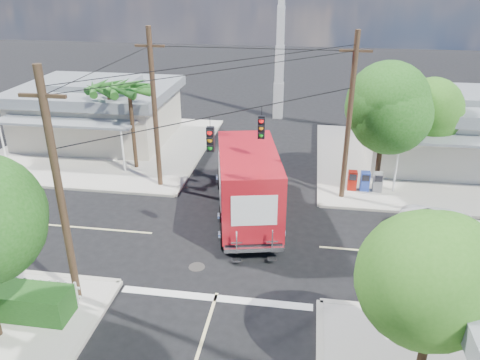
# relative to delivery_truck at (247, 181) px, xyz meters

# --- Properties ---
(ground) EXTENTS (120.00, 120.00, 0.00)m
(ground) POSITION_rel_delivery_truck_xyz_m (-0.28, -2.49, -1.93)
(ground) COLOR black
(ground) RESTS_ON ground
(sidewalk_ne) EXTENTS (14.12, 14.12, 0.14)m
(sidewalk_ne) POSITION_rel_delivery_truck_xyz_m (10.60, 8.39, -1.86)
(sidewalk_ne) COLOR #ACA79C
(sidewalk_ne) RESTS_ON ground
(sidewalk_nw) EXTENTS (14.12, 14.12, 0.14)m
(sidewalk_nw) POSITION_rel_delivery_truck_xyz_m (-11.16, 8.39, -1.86)
(sidewalk_nw) COLOR #ACA79C
(sidewalk_nw) RESTS_ON ground
(road_markings) EXTENTS (32.00, 32.00, 0.01)m
(road_markings) POSITION_rel_delivery_truck_xyz_m (-0.28, -3.96, -1.93)
(road_markings) COLOR beige
(road_markings) RESTS_ON ground
(building_ne) EXTENTS (11.80, 10.20, 4.50)m
(building_ne) POSITION_rel_delivery_truck_xyz_m (12.22, 9.48, 0.39)
(building_ne) COLOR beige
(building_ne) RESTS_ON sidewalk_ne
(building_nw) EXTENTS (10.80, 10.20, 4.30)m
(building_nw) POSITION_rel_delivery_truck_xyz_m (-12.28, 9.98, 0.29)
(building_nw) COLOR beige
(building_nw) RESTS_ON sidewalk_nw
(radio_tower) EXTENTS (0.80, 0.80, 17.00)m
(radio_tower) POSITION_rel_delivery_truck_xyz_m (0.22, 17.51, 3.71)
(radio_tower) COLOR silver
(radio_tower) RESTS_ON ground
(tree_ne_front) EXTENTS (4.21, 4.14, 6.66)m
(tree_ne_front) POSITION_rel_delivery_truck_xyz_m (6.93, 4.27, 2.83)
(tree_ne_front) COLOR #422D1C
(tree_ne_front) RESTS_ON sidewalk_ne
(tree_ne_back) EXTENTS (3.77, 3.66, 5.82)m
(tree_ne_back) POSITION_rel_delivery_truck_xyz_m (9.53, 6.47, 2.25)
(tree_ne_back) COLOR #422D1C
(tree_ne_back) RESTS_ON sidewalk_ne
(tree_se) EXTENTS (3.67, 3.54, 5.62)m
(tree_se) POSITION_rel_delivery_truck_xyz_m (6.73, -9.73, 2.11)
(tree_se) COLOR #422D1C
(tree_se) RESTS_ON sidewalk_se
(palm_nw_front) EXTENTS (3.01, 3.08, 5.59)m
(palm_nw_front) POSITION_rel_delivery_truck_xyz_m (-7.78, 5.01, 3.11)
(palm_nw_front) COLOR #422D1C
(palm_nw_front) RESTS_ON sidewalk_nw
(palm_nw_back) EXTENTS (3.01, 3.08, 5.19)m
(palm_nw_back) POSITION_rel_delivery_truck_xyz_m (-9.78, 6.51, 2.74)
(palm_nw_back) COLOR #422D1C
(palm_nw_back) RESTS_ON sidewalk_nw
(utility_poles) EXTENTS (12.00, 10.68, 9.00)m
(utility_poles) POSITION_rel_delivery_truck_xyz_m (-1.86, -0.88, 2.74)
(utility_poles) COLOR #473321
(utility_poles) RESTS_ON ground
(picket_fence) EXTENTS (5.94, 0.06, 1.00)m
(picket_fence) POSITION_rel_delivery_truck_xyz_m (-8.08, -8.09, -1.25)
(picket_fence) COLOR silver
(picket_fence) RESTS_ON sidewalk_sw
(vending_boxes) EXTENTS (1.90, 0.50, 1.10)m
(vending_boxes) POSITION_rel_delivery_truck_xyz_m (6.22, 3.71, -1.24)
(vending_boxes) COLOR #9F1309
(vending_boxes) RESTS_ON sidewalk_ne
(delivery_truck) EXTENTS (4.40, 9.14, 3.81)m
(delivery_truck) POSITION_rel_delivery_truck_xyz_m (0.00, 0.00, 0.00)
(delivery_truck) COLOR black
(delivery_truck) RESTS_ON ground
(parked_car) EXTENTS (5.74, 4.00, 1.46)m
(parked_car) POSITION_rel_delivery_truck_xyz_m (9.88, -1.26, -1.21)
(parked_car) COLOR silver
(parked_car) RESTS_ON ground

